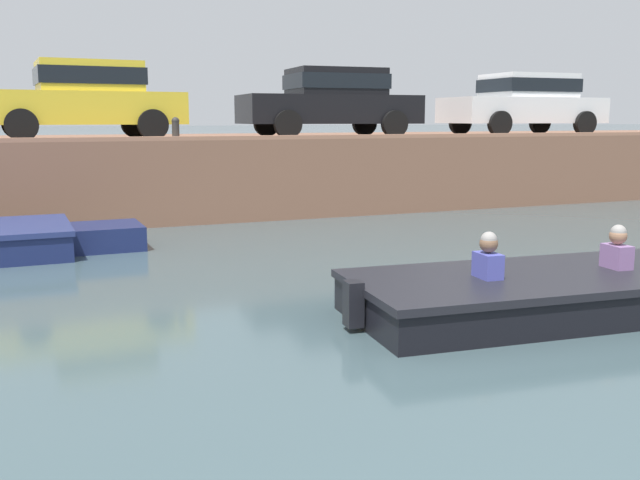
{
  "coord_description": "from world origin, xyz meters",
  "views": [
    {
      "loc": [
        -2.07,
        -0.72,
        2.07
      ],
      "look_at": [
        0.1,
        4.54,
        1.1
      ],
      "focal_mm": 40.0,
      "sensor_mm": 36.0,
      "label": 1
    }
  ],
  "objects_px": {
    "car_right_inner_white": "(524,102)",
    "mooring_bollard_mid": "(176,128)",
    "car_centre_black": "(332,100)",
    "motorboat_passing": "(578,290)",
    "car_left_inner_yellow": "(85,97)"
  },
  "relations": [
    {
      "from": "car_right_inner_white",
      "to": "mooring_bollard_mid",
      "type": "distance_m",
      "value": 9.4
    },
    {
      "from": "motorboat_passing",
      "to": "mooring_bollard_mid",
      "type": "relative_size",
      "value": 12.88
    },
    {
      "from": "motorboat_passing",
      "to": "car_right_inner_white",
      "type": "relative_size",
      "value": 1.38
    },
    {
      "from": "car_left_inner_yellow",
      "to": "mooring_bollard_mid",
      "type": "height_order",
      "value": "car_left_inner_yellow"
    },
    {
      "from": "mooring_bollard_mid",
      "to": "car_left_inner_yellow",
      "type": "bearing_deg",
      "value": 138.4
    },
    {
      "from": "car_centre_black",
      "to": "mooring_bollard_mid",
      "type": "height_order",
      "value": "car_centre_black"
    },
    {
      "from": "car_right_inner_white",
      "to": "mooring_bollard_mid",
      "type": "xyz_separation_m",
      "value": [
        -9.29,
        -1.36,
        -0.61
      ]
    },
    {
      "from": "car_centre_black",
      "to": "motorboat_passing",
      "type": "bearing_deg",
      "value": -96.71
    },
    {
      "from": "car_left_inner_yellow",
      "to": "car_centre_black",
      "type": "bearing_deg",
      "value": -0.06
    },
    {
      "from": "car_centre_black",
      "to": "mooring_bollard_mid",
      "type": "bearing_deg",
      "value": -160.65
    },
    {
      "from": "motorboat_passing",
      "to": "car_left_inner_yellow",
      "type": "bearing_deg",
      "value": 114.61
    },
    {
      "from": "motorboat_passing",
      "to": "car_left_inner_yellow",
      "type": "xyz_separation_m",
      "value": [
        -4.3,
        9.38,
        2.27
      ]
    },
    {
      "from": "car_centre_black",
      "to": "car_right_inner_white",
      "type": "height_order",
      "value": "same"
    },
    {
      "from": "motorboat_passing",
      "to": "car_left_inner_yellow",
      "type": "distance_m",
      "value": 10.57
    },
    {
      "from": "car_left_inner_yellow",
      "to": "car_centre_black",
      "type": "distance_m",
      "value": 5.4
    }
  ]
}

